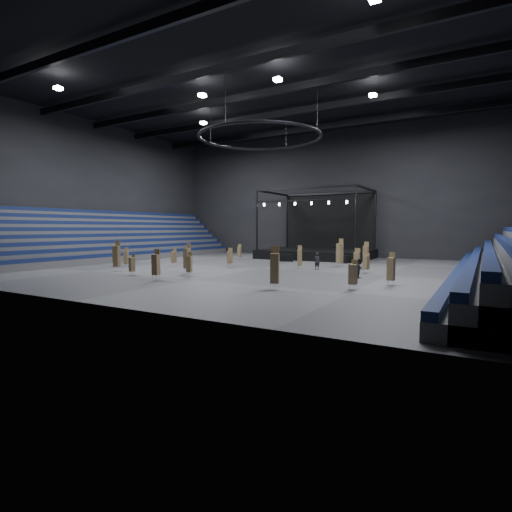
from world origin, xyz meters
The scene contains 33 objects.
floor centered at (0.00, 0.00, 0.00)m, with size 50.00×50.00×0.00m, color #434345.
ceiling centered at (0.00, 0.00, 18.00)m, with size 50.00×42.00×0.20m, color black.
wall_back centered at (0.00, 21.00, 9.00)m, with size 50.00×0.20×18.00m, color black.
wall_front centered at (0.00, -21.00, 9.00)m, with size 50.00×0.20×18.00m, color black.
wall_left centered at (-25.00, 0.00, 9.00)m, with size 0.20×42.00×18.00m, color black.
bleachers_left centered at (-22.94, 0.00, 1.73)m, with size 7.20×40.00×6.40m.
stage centered at (0.00, 16.24, 1.45)m, with size 14.00×10.00×9.20m.
truss_ring centered at (0.00, 0.00, 13.00)m, with size 12.30×12.30×5.15m.
roof_girders centered at (0.00, 0.00, 17.20)m, with size 49.00×30.35×0.70m.
floodlights centered at (0.00, -4.00, 16.60)m, with size 28.60×16.60×0.25m.
flight_case_left centered at (-1.85, 8.75, 0.35)m, with size 1.06×0.53×0.71m, color black.
flight_case_mid centered at (-1.17, 9.00, 0.43)m, with size 1.30×0.65×0.87m, color black.
flight_case_right centered at (5.40, 10.13, 0.45)m, with size 1.36×0.68×0.90m, color black.
chair_stack_0 centered at (10.47, 0.93, 1.00)m, with size 0.58×0.58×1.86m.
chair_stack_1 centered at (-14.00, -6.00, 1.31)m, with size 0.55×0.55×2.48m.
chair_stack_2 centered at (-2.05, -8.54, 1.07)m, with size 0.51×0.51×2.05m.
chair_stack_3 centered at (12.24, -9.18, 1.06)m, with size 0.54×0.54×2.00m.
chair_stack_4 centered at (-3.36, -0.40, 1.07)m, with size 0.53×0.53×2.00m.
chair_stack_5 centered at (7.83, -11.86, 1.49)m, with size 0.71×0.71×2.90m.
chair_stack_6 centered at (-3.62, -6.92, 1.38)m, with size 0.54×0.54×2.69m.
chair_stack_7 centered at (3.91, 1.09, 1.21)m, with size 0.55×0.55×2.37m.
chair_stack_8 centered at (-2.54, -11.99, 1.26)m, with size 0.56×0.56×2.42m.
chair_stack_9 centered at (-6.56, -10.71, 0.98)m, with size 0.50×0.50×1.84m.
chair_stack_10 centered at (8.58, 8.01, 1.35)m, with size 0.53×0.53×2.60m.
chair_stack_11 centered at (-7.51, 8.01, 1.07)m, with size 0.52×0.52×2.03m.
chair_stack_12 centered at (-9.14, -2.49, 1.02)m, with size 0.45×0.45×1.89m.
chair_stack_13 centered at (-10.40, -9.02, 1.46)m, with size 0.62×0.62×2.89m.
chair_stack_14 centered at (6.56, 5.37, 1.52)m, with size 0.70×0.70×2.97m.
chair_stack_15 centered at (14.00, -5.95, 1.23)m, with size 0.53×0.53×2.37m.
chair_stack_16 centered at (9.61, 0.99, 1.19)m, with size 0.54×0.54×2.24m.
chair_stack_17 centered at (-12.77, -5.78, 1.07)m, with size 0.55×0.55×2.04m.
man_center centered at (5.46, 1.79, 0.84)m, with size 0.61×0.40×1.68m, color black.
crew_member centered at (10.97, -2.95, 0.80)m, with size 0.78×0.61×1.60m, color black.
Camera 1 is at (19.73, -34.92, 4.06)m, focal length 28.00 mm.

